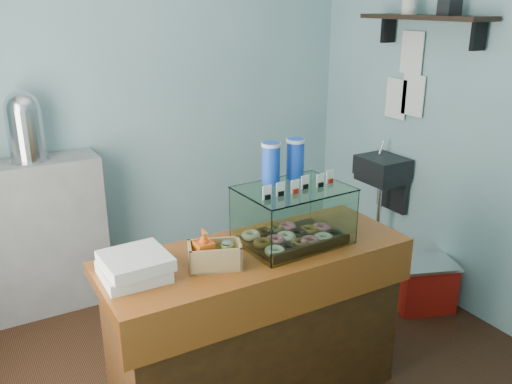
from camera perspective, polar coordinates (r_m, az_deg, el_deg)
ground at (r=3.44m, az=-2.15°, el=-18.19°), size 3.50×3.50×0.00m
room_shell at (r=2.77m, az=-2.20°, el=11.23°), size 3.54×3.04×2.82m
counter at (r=2.99m, az=0.07°, el=-13.84°), size 1.60×0.60×0.90m
back_shelf at (r=4.07m, az=-22.64°, el=-4.57°), size 1.00×0.32×1.10m
display_case at (r=2.84m, az=3.64°, el=-2.05°), size 0.57×0.43×0.52m
condiment_crate at (r=2.59m, az=-4.61°, el=-6.50°), size 0.29×0.23×0.19m
pastry_boxes at (r=2.56m, az=-12.68°, el=-7.63°), size 0.30×0.30×0.11m
coffee_urn at (r=3.84m, az=-23.20°, el=6.53°), size 0.25×0.25×0.47m
red_cooler at (r=4.12m, az=17.22°, el=-9.26°), size 0.49×0.44×0.36m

